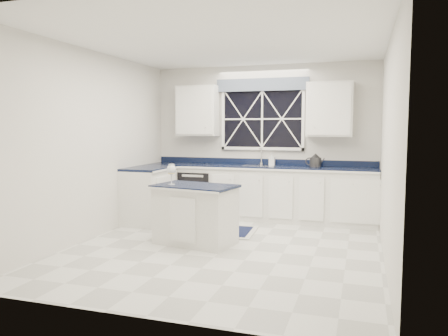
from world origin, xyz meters
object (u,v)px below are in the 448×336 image
(island, at_px, (195,214))
(wine_glass, at_px, (171,170))
(soap_bottle, at_px, (272,159))
(dishwasher, at_px, (199,193))
(faucet, at_px, (261,156))
(kettle, at_px, (315,161))

(island, distance_m, wine_glass, 0.69)
(island, height_order, soap_bottle, soap_bottle)
(dishwasher, distance_m, faucet, 1.31)
(faucet, bearing_deg, island, -102.63)
(faucet, bearing_deg, kettle, -8.03)
(dishwasher, relative_size, kettle, 2.56)
(faucet, xyz_separation_m, wine_glass, (-0.78, -2.10, -0.09))
(faucet, distance_m, soap_bottle, 0.22)
(kettle, height_order, soap_bottle, kettle)
(island, bearing_deg, soap_bottle, 81.60)
(soap_bottle, bearing_deg, island, -108.31)
(soap_bottle, bearing_deg, kettle, -7.31)
(wine_glass, bearing_deg, soap_bottle, 64.37)
(dishwasher, bearing_deg, soap_bottle, 6.81)
(dishwasher, bearing_deg, kettle, 1.63)
(kettle, relative_size, wine_glass, 1.13)
(dishwasher, distance_m, wine_glass, 2.02)
(faucet, height_order, soap_bottle, faucet)
(island, bearing_deg, wine_glass, -159.96)
(dishwasher, relative_size, faucet, 2.72)
(wine_glass, height_order, soap_bottle, soap_bottle)
(island, relative_size, wine_glass, 4.19)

